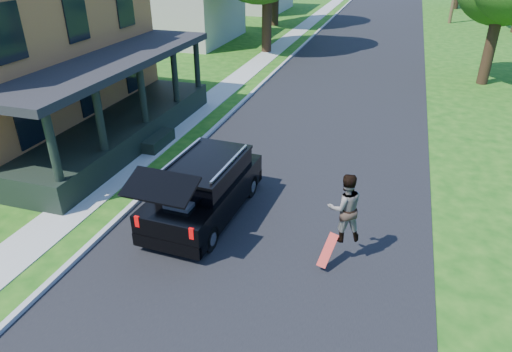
% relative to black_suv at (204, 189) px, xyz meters
% --- Properties ---
extents(ground, '(140.00, 140.00, 0.00)m').
position_rel_black_suv_xyz_m(ground, '(1.93, -2.28, -0.82)').
color(ground, '#124C0F').
rests_on(ground, ground).
extents(street, '(8.00, 120.00, 0.02)m').
position_rel_black_suv_xyz_m(street, '(1.93, 17.72, -0.82)').
color(street, black).
rests_on(street, ground).
extents(curb, '(0.15, 120.00, 0.12)m').
position_rel_black_suv_xyz_m(curb, '(-2.12, 17.72, -0.82)').
color(curb, '#A7A7A2').
rests_on(curb, ground).
extents(sidewalk, '(1.30, 120.00, 0.03)m').
position_rel_black_suv_xyz_m(sidewalk, '(-3.67, 17.72, -0.82)').
color(sidewalk, '#9F9F96').
rests_on(sidewalk, ground).
extents(front_walk, '(6.50, 1.20, 0.03)m').
position_rel_black_suv_xyz_m(front_walk, '(-7.57, 3.72, -0.82)').
color(front_walk, '#9F9F96').
rests_on(front_walk, ground).
extents(black_suv, '(1.95, 4.66, 2.14)m').
position_rel_black_suv_xyz_m(black_suv, '(0.00, 0.00, 0.00)').
color(black_suv, black).
rests_on(black_suv, ground).
extents(skateboarder, '(0.99, 0.90, 1.65)m').
position_rel_black_suv_xyz_m(skateboarder, '(3.79, -0.78, 0.58)').
color(skateboarder, black).
rests_on(skateboarder, ground).
extents(skateboard, '(0.40, 0.62, 0.63)m').
position_rel_black_suv_xyz_m(skateboard, '(3.54, -1.19, -0.39)').
color(skateboard, '#B0180F').
rests_on(skateboard, ground).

